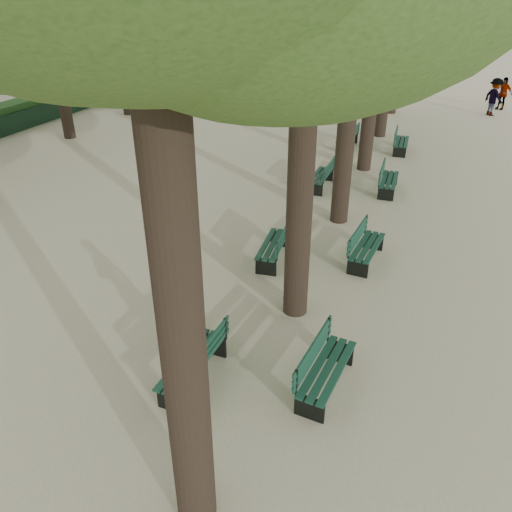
% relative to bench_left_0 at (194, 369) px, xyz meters
% --- Properties ---
extents(ground, '(120.00, 120.00, 0.00)m').
position_rel_bench_left_0_xyz_m(ground, '(-0.37, -0.29, -0.27)').
color(ground, '#B3AD87').
rests_on(ground, ground).
extents(bench_left_0, '(0.67, 1.83, 0.92)m').
position_rel_bench_left_0_xyz_m(bench_left_0, '(0.00, 0.00, 0.00)').
color(bench_left_0, black).
rests_on(bench_left_0, ground).
extents(bench_left_1, '(0.70, 1.84, 0.92)m').
position_rel_bench_left_0_xyz_m(bench_left_1, '(-0.00, 4.72, 0.00)').
color(bench_left_1, black).
rests_on(bench_left_1, ground).
extents(bench_left_2, '(0.61, 1.81, 0.92)m').
position_rel_bench_left_0_xyz_m(bench_left_2, '(0.00, 10.22, 0.00)').
color(bench_left_2, black).
rests_on(bench_left_2, ground).
extents(bench_left_3, '(0.74, 1.85, 0.92)m').
position_rel_bench_left_0_xyz_m(bench_left_3, '(-0.00, 15.37, 0.00)').
color(bench_left_3, black).
rests_on(bench_left_3, ground).
extents(bench_right_0, '(0.79, 1.86, 0.92)m').
position_rel_bench_left_0_xyz_m(bench_right_0, '(2.27, 0.58, 0.00)').
color(bench_right_0, black).
rests_on(bench_right_0, ground).
extents(bench_right_1, '(0.76, 1.85, 0.92)m').
position_rel_bench_left_0_xyz_m(bench_right_1, '(2.27, 5.40, 0.00)').
color(bench_right_1, black).
rests_on(bench_right_1, ground).
extents(bench_right_2, '(0.60, 1.81, 0.92)m').
position_rel_bench_left_0_xyz_m(bench_right_2, '(2.27, 10.56, 0.00)').
color(bench_right_2, black).
rests_on(bench_right_2, ground).
extents(bench_right_3, '(0.61, 1.81, 0.92)m').
position_rel_bench_left_0_xyz_m(bench_right_3, '(2.27, 15.45, 0.00)').
color(bench_right_3, black).
rests_on(bench_right_3, ground).
extents(man_with_map, '(0.68, 0.75, 1.73)m').
position_rel_bench_left_0_xyz_m(man_with_map, '(-0.58, 0.61, 0.60)').
color(man_with_map, black).
rests_on(man_with_map, ground).
extents(pedestrian_c, '(1.06, 0.80, 1.74)m').
position_rel_bench_left_0_xyz_m(pedestrian_c, '(6.85, 25.62, 0.60)').
color(pedestrian_c, '#262628').
rests_on(pedestrian_c, ground).
extents(pedestrian_b, '(1.06, 1.22, 1.92)m').
position_rel_bench_left_0_xyz_m(pedestrian_b, '(6.28, 23.90, 0.69)').
color(pedestrian_b, '#262628').
rests_on(pedestrian_b, ground).
extents(pedestrian_d, '(0.86, 0.66, 1.63)m').
position_rel_bench_left_0_xyz_m(pedestrian_d, '(1.62, 27.65, 0.54)').
color(pedestrian_d, '#262628').
rests_on(pedestrian_d, ground).
extents(pedestrian_a, '(0.55, 0.84, 1.59)m').
position_rel_bench_left_0_xyz_m(pedestrian_a, '(-7.08, 25.01, 0.52)').
color(pedestrian_a, '#262628').
rests_on(pedestrian_a, ground).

